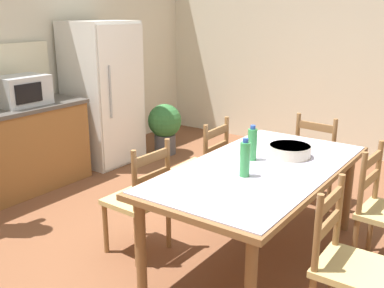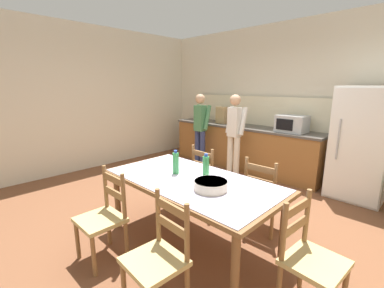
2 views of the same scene
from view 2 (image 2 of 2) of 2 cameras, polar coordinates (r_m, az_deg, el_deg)
ground_plane at (r=3.51m, az=2.98°, el=-16.48°), size 8.32×8.32×0.00m
wall_back at (r=5.36m, az=22.69°, el=9.02°), size 6.52×0.12×2.90m
wall_left at (r=5.76m, az=-22.18°, el=9.27°), size 0.12×5.20×2.90m
kitchen_counter at (r=5.56m, az=11.09°, el=-0.54°), size 3.32×0.66×0.90m
counter_splashback at (r=5.69m, az=13.18°, el=7.32°), size 3.28×0.03×0.60m
refrigerator at (r=4.64m, az=33.50°, el=0.05°), size 0.75×0.73×1.72m
microwave at (r=4.94m, az=21.31°, el=4.23°), size 0.50×0.39×0.30m
paper_bag at (r=5.73m, az=6.69°, el=6.40°), size 0.24×0.16×0.36m
dining_table at (r=2.78m, az=-0.20°, el=-9.15°), size 1.94×1.00×0.75m
bottle_near_centre at (r=2.88m, az=-3.64°, el=-4.21°), size 0.07×0.07×0.27m
bottle_off_centre at (r=2.74m, az=3.10°, el=-5.12°), size 0.07×0.07×0.27m
serving_bowl at (r=2.47m, az=4.21°, el=-9.00°), size 0.32×0.32×0.09m
chair_side_near_right at (r=2.14m, az=-7.47°, el=-23.82°), size 0.44×0.42×0.91m
chair_side_far_left at (r=3.69m, az=3.71°, el=-7.43°), size 0.43×0.41×0.91m
chair_side_far_right at (r=3.23m, az=15.74°, el=-10.96°), size 0.43×0.41×0.91m
chair_side_near_left at (r=2.79m, az=-19.04°, el=-15.16°), size 0.42×0.40×0.91m
chair_head_end at (r=2.30m, az=24.71°, el=-22.17°), size 0.43×0.45×0.91m
person_at_sink at (r=5.52m, az=1.86°, el=4.02°), size 0.39×0.27×1.55m
person_at_counter at (r=4.94m, az=9.41°, el=2.88°), size 0.39×0.27×1.56m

